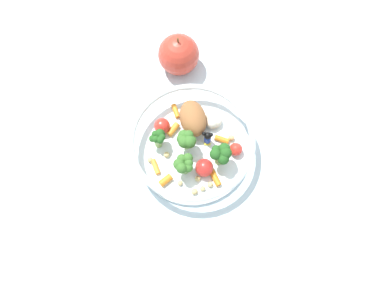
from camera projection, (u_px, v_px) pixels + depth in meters
The scene contains 3 objects.
ground_plane at pixel (195, 148), 0.81m from camera, with size 2.40×2.40×0.00m, color silver.
food_container at pixel (193, 141), 0.78m from camera, with size 0.23×0.23×0.07m.
loose_apple at pixel (179, 54), 0.84m from camera, with size 0.08×0.08×0.10m.
Camera 1 is at (0.23, -0.18, 0.75)m, focal length 38.89 mm.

